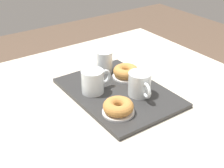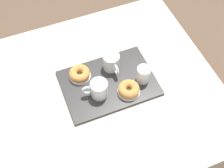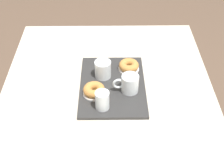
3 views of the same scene
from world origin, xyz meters
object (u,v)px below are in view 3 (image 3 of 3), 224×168
tea_mug_right (130,84)px  donut_plate_left (94,93)px  tea_mug_left (103,69)px  sugar_donut_right (129,65)px  dining_table (108,96)px  serving_tray (113,85)px  sugar_donut_left (94,90)px  donut_plate_right (129,69)px  water_glass_near (102,101)px

tea_mug_right → donut_plate_left: bearing=-82.7°
tea_mug_left → sugar_donut_right: bearing=111.1°
tea_mug_right → donut_plate_left: (0.02, -0.18, -0.04)m
tea_mug_left → donut_plate_left: 0.15m
dining_table → serving_tray: bearing=36.3°
dining_table → serving_tray: (0.03, 0.03, 0.11)m
dining_table → tea_mug_left: 0.17m
sugar_donut_left → sugar_donut_right: bearing=137.1°
dining_table → sugar_donut_right: (-0.09, 0.12, 0.14)m
tea_mug_right → sugar_donut_left: bearing=-82.7°
serving_tray → donut_plate_right: donut_plate_right is taller
tea_mug_left → sugar_donut_right: (-0.05, 0.14, -0.02)m
donut_plate_right → sugar_donut_right: 0.02m
water_glass_near → donut_plate_left: 0.11m
serving_tray → donut_plate_left: (0.07, -0.09, 0.01)m
donut_plate_left → serving_tray: bearing=127.5°
dining_table → tea_mug_right: (0.08, 0.11, 0.16)m
sugar_donut_left → tea_mug_right: bearing=97.3°
water_glass_near → tea_mug_right: bearing=131.7°
donut_plate_left → dining_table: bearing=147.6°
serving_tray → water_glass_near: (0.17, -0.05, 0.05)m
tea_mug_left → sugar_donut_left: 0.15m
dining_table → water_glass_near: bearing=-7.0°
water_glass_near → sugar_donut_left: size_ratio=0.86×
tea_mug_left → donut_plate_right: 0.15m
tea_mug_left → water_glass_near: bearing=-0.2°
tea_mug_left → sugar_donut_left: (0.14, -0.04, -0.02)m
tea_mug_right → sugar_donut_right: (-0.17, 0.01, -0.02)m
donut_plate_left → sugar_donut_left: 0.02m
sugar_donut_left → donut_plate_right: (-0.20, 0.18, -0.02)m
tea_mug_left → donut_plate_left: tea_mug_left is taller
serving_tray → donut_plate_left: donut_plate_left is taller
tea_mug_left → water_glass_near: same height
serving_tray → sugar_donut_left: 0.12m
tea_mug_left → sugar_donut_left: tea_mug_left is taller
sugar_donut_left → sugar_donut_right: same height
sugar_donut_right → sugar_donut_left: bearing=-42.9°
donut_plate_right → tea_mug_right: bearing=-2.0°
dining_table → tea_mug_left: bearing=-146.8°
water_glass_near → dining_table: bearing=173.0°
donut_plate_left → donut_plate_right: same height
donut_plate_left → sugar_donut_right: (-0.20, 0.18, 0.02)m
tea_mug_left → tea_mug_right: (0.12, 0.13, 0.00)m
tea_mug_right → sugar_donut_left: 0.18m
serving_tray → donut_plate_left: 0.12m
donut_plate_left → sugar_donut_right: bearing=137.1°
tea_mug_left → donut_plate_right: (-0.05, 0.14, -0.04)m
serving_tray → donut_plate_left: size_ratio=4.16×
tea_mug_right → water_glass_near: same height
tea_mug_right → sugar_donut_left: size_ratio=1.21×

